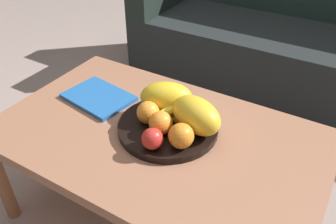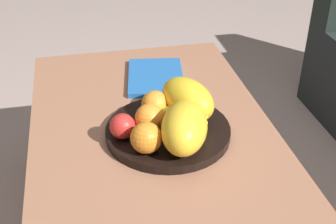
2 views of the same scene
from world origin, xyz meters
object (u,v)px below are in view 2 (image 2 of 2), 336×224
coffee_table (154,145)px  apple_front (122,126)px  orange_left (155,104)px  orange_right (149,118)px  orange_front (146,138)px  magazine (156,77)px  melon_smaller_beside (184,128)px  fruit_bowl (168,131)px  banana_bunch (184,120)px  melon_large_front (187,99)px

coffee_table → apple_front: bearing=-64.8°
orange_left → orange_right: same height
orange_front → magazine: (-0.42, 0.10, -0.06)m
coffee_table → melon_smaller_beside: 0.18m
orange_front → apple_front: bearing=-145.1°
melon_smaller_beside → orange_right: bearing=-140.2°
fruit_bowl → orange_right: 0.07m
orange_right → apple_front: size_ratio=1.15×
orange_left → magazine: bearing=169.4°
fruit_bowl → melon_smaller_beside: (0.09, 0.02, 0.07)m
orange_right → apple_front: 0.08m
fruit_bowl → banana_bunch: size_ratio=2.06×
orange_left → melon_smaller_beside: bearing=16.5°
melon_smaller_beside → banana_bunch: (-0.08, 0.02, -0.03)m
magazine → melon_large_front: bearing=16.5°
fruit_bowl → banana_bunch: bearing=73.0°
melon_smaller_beside → orange_left: bearing=-163.5°
orange_front → orange_right: orange_front is taller
fruit_bowl → orange_left: 0.08m
orange_front → magazine: bearing=166.5°
orange_right → banana_bunch: orange_right is taller
apple_front → magazine: (-0.35, 0.15, -0.05)m
fruit_bowl → apple_front: apple_front is taller
coffee_table → fruit_bowl: bearing=57.0°
orange_left → apple_front: (0.08, -0.10, -0.00)m
apple_front → banana_bunch: apple_front is taller
fruit_bowl → magazine: size_ratio=1.36×
melon_large_front → banana_bunch: size_ratio=1.11×
orange_front → orange_right: size_ratio=1.03×
coffee_table → fruit_bowl: size_ratio=3.25×
melon_smaller_beside → orange_right: size_ratio=2.42×
fruit_bowl → apple_front: size_ratio=5.02×
melon_smaller_beside → orange_right: 0.12m
melon_smaller_beside → orange_left: size_ratio=2.44×
orange_front → orange_left: size_ratio=1.04×
melon_smaller_beside → orange_front: bearing=-90.0°
melon_large_front → orange_right: size_ratio=2.34×
melon_large_front → apple_front: 0.20m
orange_right → melon_large_front: bearing=112.6°
coffee_table → magazine: magazine is taller
banana_bunch → apple_front: bearing=-87.8°
coffee_table → orange_right: orange_right is taller
orange_right → apple_front: orange_right is taller
apple_front → orange_right: bearing=102.2°
banana_bunch → magazine: size_ratio=0.66×
orange_front → orange_left: orange_front is taller
fruit_bowl → orange_right: orange_right is taller
melon_smaller_beside → magazine: size_ratio=0.76×
coffee_table → orange_right: bearing=-30.4°
orange_front → banana_bunch: bearing=124.3°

